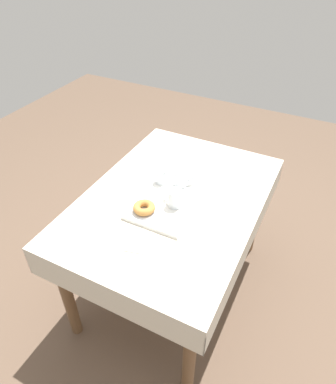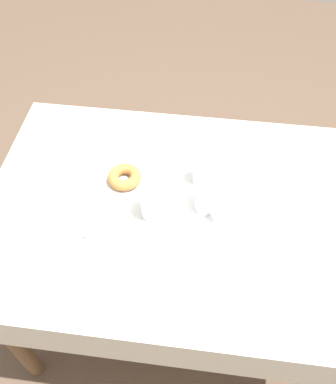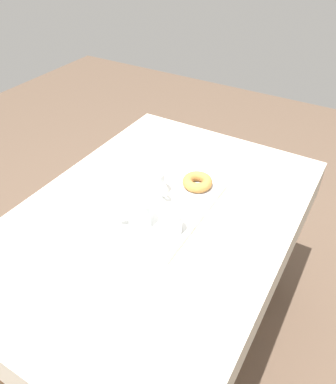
# 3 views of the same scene
# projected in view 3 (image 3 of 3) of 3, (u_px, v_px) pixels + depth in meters

# --- Properties ---
(ground_plane) EXTENTS (6.00, 6.00, 0.00)m
(ground_plane) POSITION_uv_depth(u_px,v_px,m) (159.00, 332.00, 1.80)
(ground_plane) COLOR brown
(dining_table) EXTENTS (1.30, 0.92, 0.77)m
(dining_table) POSITION_uv_depth(u_px,v_px,m) (156.00, 234.00, 1.38)
(dining_table) COLOR beige
(dining_table) RESTS_ON ground
(serving_tray) EXTENTS (0.46, 0.32, 0.02)m
(serving_tray) POSITION_uv_depth(u_px,v_px,m) (161.00, 204.00, 1.34)
(serving_tray) COLOR white
(serving_tray) RESTS_ON dining_table
(tea_mug_left) EXTENTS (0.08, 0.11, 0.10)m
(tea_mug_left) POSITION_uv_depth(u_px,v_px,m) (155.00, 184.00, 1.35)
(tea_mug_left) COLOR white
(tea_mug_left) RESTS_ON serving_tray
(tea_mug_right) EXTENTS (0.09, 0.11, 0.10)m
(tea_mug_right) POSITION_uv_depth(u_px,v_px,m) (139.00, 214.00, 1.22)
(tea_mug_right) COLOR white
(tea_mug_right) RESTS_ON serving_tray
(water_glass_near) EXTENTS (0.06, 0.06, 0.08)m
(water_glass_near) POSITION_uv_depth(u_px,v_px,m) (173.00, 224.00, 1.19)
(water_glass_near) COLOR white
(water_glass_near) RESTS_ON serving_tray
(donut_plate_left) EXTENTS (0.13, 0.13, 0.01)m
(donut_plate_left) POSITION_uv_depth(u_px,v_px,m) (197.00, 186.00, 1.40)
(donut_plate_left) COLOR silver
(donut_plate_left) RESTS_ON serving_tray
(sugar_donut_left) EXTENTS (0.11, 0.11, 0.04)m
(sugar_donut_left) POSITION_uv_depth(u_px,v_px,m) (197.00, 182.00, 1.39)
(sugar_donut_left) COLOR #BC7F3D
(sugar_donut_left) RESTS_ON donut_plate_left
(paper_napkin) EXTENTS (0.14, 0.14, 0.01)m
(paper_napkin) POSITION_uv_depth(u_px,v_px,m) (203.00, 162.00, 1.58)
(paper_napkin) COLOR white
(paper_napkin) RESTS_ON dining_table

